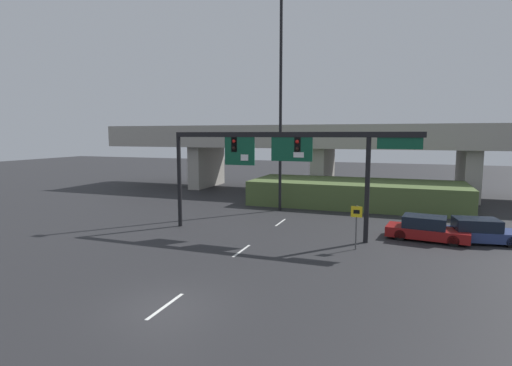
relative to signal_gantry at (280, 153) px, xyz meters
name	(u,v)px	position (x,y,z in m)	size (l,w,h in m)	color
ground_plane	(165,307)	(-0.92, -11.55, -5.19)	(160.00, 160.00, 0.00)	#262628
lane_markings	(281,222)	(-0.92, 3.46, -5.18)	(0.14, 32.33, 0.01)	silver
signal_gantry	(280,153)	(0.00, 0.00, 0.00)	(15.55, 0.44, 6.44)	black
speed_limit_sign	(356,221)	(4.89, -1.65, -3.58)	(0.60, 0.11, 2.47)	#4C4C4C
highway_light_pole_near	(281,99)	(-2.28, 7.86, 3.92)	(0.70, 0.36, 17.44)	black
overpass_bridge	(323,146)	(-0.92, 19.67, -0.11)	(49.87, 8.77, 7.25)	#A39E93
grass_embankment	(356,193)	(3.36, 12.59, -4.11)	(18.31, 7.15, 2.15)	#4C6033
parked_sedan_near_right	(426,229)	(8.64, 1.88, -4.52)	(4.81, 2.44, 1.44)	maroon
parked_sedan_mid_right	(478,231)	(11.47, 2.31, -4.53)	(4.82, 2.50, 1.41)	navy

